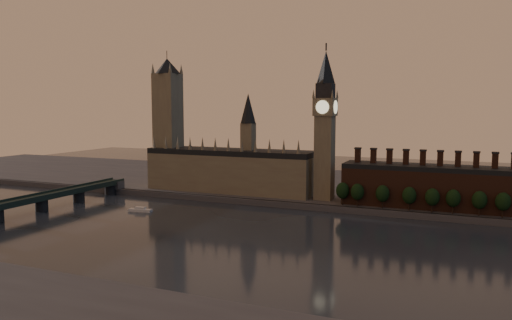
% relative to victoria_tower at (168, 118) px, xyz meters
% --- Properties ---
extents(ground, '(900.00, 900.00, 0.00)m').
position_rel_victoria_tower_xyz_m(ground, '(120.00, -115.00, -59.09)').
color(ground, black).
rests_on(ground, ground).
extents(north_bank, '(900.00, 182.00, 4.00)m').
position_rel_victoria_tower_xyz_m(north_bank, '(120.00, 63.04, -57.09)').
color(north_bank, '#49494E').
rests_on(north_bank, ground).
extents(palace_of_westminster, '(130.00, 30.30, 74.00)m').
position_rel_victoria_tower_xyz_m(palace_of_westminster, '(55.59, -0.09, -37.46)').
color(palace_of_westminster, '#7B7357').
rests_on(palace_of_westminster, north_bank).
extents(victoria_tower, '(24.00, 24.00, 108.00)m').
position_rel_victoria_tower_xyz_m(victoria_tower, '(0.00, 0.00, 0.00)').
color(victoria_tower, '#7B7357').
rests_on(victoria_tower, north_bank).
extents(big_ben, '(15.00, 15.00, 107.00)m').
position_rel_victoria_tower_xyz_m(big_ben, '(130.00, -5.00, -2.26)').
color(big_ben, '#7B7357').
rests_on(big_ben, north_bank).
extents(chimney_block, '(110.00, 25.00, 37.00)m').
position_rel_victoria_tower_xyz_m(chimney_block, '(200.00, -5.00, -41.27)').
color(chimney_block, '#4B291D').
rests_on(chimney_block, north_bank).
extents(embankment_tree_0, '(8.60, 8.60, 14.88)m').
position_rel_victoria_tower_xyz_m(embankment_tree_0, '(146.52, -19.61, -45.62)').
color(embankment_tree_0, black).
rests_on(embankment_tree_0, north_bank).
extents(embankment_tree_1, '(8.60, 8.60, 14.88)m').
position_rel_victoria_tower_xyz_m(embankment_tree_1, '(156.46, -20.72, -45.62)').
color(embankment_tree_1, black).
rests_on(embankment_tree_1, north_bank).
extents(embankment_tree_2, '(8.60, 8.60, 14.88)m').
position_rel_victoria_tower_xyz_m(embankment_tree_2, '(172.40, -20.61, -45.62)').
color(embankment_tree_2, black).
rests_on(embankment_tree_2, north_bank).
extents(embankment_tree_3, '(8.60, 8.60, 14.88)m').
position_rel_victoria_tower_xyz_m(embankment_tree_3, '(188.76, -21.07, -45.62)').
color(embankment_tree_3, black).
rests_on(embankment_tree_3, north_bank).
extents(embankment_tree_4, '(8.60, 8.60, 14.88)m').
position_rel_victoria_tower_xyz_m(embankment_tree_4, '(202.33, -21.24, -45.62)').
color(embankment_tree_4, black).
rests_on(embankment_tree_4, north_bank).
extents(embankment_tree_5, '(8.60, 8.60, 14.88)m').
position_rel_victoria_tower_xyz_m(embankment_tree_5, '(214.18, -20.35, -45.62)').
color(embankment_tree_5, black).
rests_on(embankment_tree_5, north_bank).
extents(embankment_tree_6, '(8.60, 8.60, 14.88)m').
position_rel_victoria_tower_xyz_m(embankment_tree_6, '(228.63, -20.48, -45.62)').
color(embankment_tree_6, black).
rests_on(embankment_tree_6, north_bank).
extents(embankment_tree_7, '(8.60, 8.60, 14.88)m').
position_rel_victoria_tower_xyz_m(embankment_tree_7, '(241.14, -20.57, -45.62)').
color(embankment_tree_7, black).
rests_on(embankment_tree_7, north_bank).
extents(westminster_bridge, '(14.00, 200.00, 11.55)m').
position_rel_victoria_tower_xyz_m(westminster_bridge, '(-35.00, -117.70, -51.65)').
color(westminster_bridge, '#1C2C27').
rests_on(westminster_bridge, ground).
extents(river_boat, '(16.04, 6.82, 3.11)m').
position_rel_victoria_tower_xyz_m(river_boat, '(25.53, -73.98, -57.90)').
color(river_boat, silver).
rests_on(river_boat, ground).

